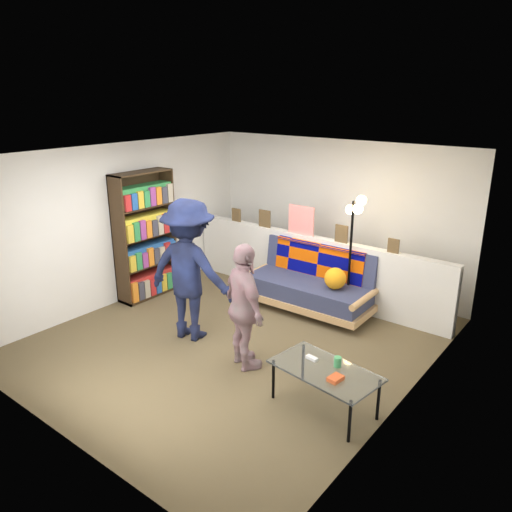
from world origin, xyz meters
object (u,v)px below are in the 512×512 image
Objects in this scene: person_left at (190,270)px; floor_lamp at (354,232)px; person_right at (244,307)px; bookshelf at (145,240)px; coffee_table at (326,372)px; futon_sofa at (312,283)px.

floor_lamp is at bearing -135.87° from person_left.
floor_lamp is 2.15m from person_right.
bookshelf is 3.89m from coffee_table.
coffee_table is (1.45, -2.06, 0.04)m from futon_sofa.
person_left is at bearing -20.32° from bookshelf.
bookshelf is at bearing 166.73° from coffee_table.
coffee_table is 0.66× the size of floor_lamp.
person_right is (-1.17, 0.15, 0.33)m from coffee_table.
person_left is at bearing 171.89° from coffee_table.
bookshelf is 1.13× the size of floor_lamp.
bookshelf is 1.71× the size of coffee_table.
person_right is at bearing -81.85° from futon_sofa.
floor_lamp is (2.86, 1.34, 0.32)m from bookshelf.
person_right is at bearing 159.68° from person_left.
coffee_table is 0.76× the size of person_right.
person_left reaches higher than floor_lamp.
person_left is (-1.32, -1.91, -0.31)m from floor_lamp.
futon_sofa is 2.52m from coffee_table.
coffee_table is 2.53m from floor_lamp.
bookshelf is 1.30× the size of person_right.
person_left reaches higher than futon_sofa.
floor_lamp is (-0.90, 2.22, 0.82)m from coffee_table.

